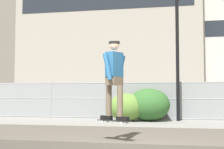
# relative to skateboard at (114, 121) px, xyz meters

# --- Properties ---
(gravel_berm) EXTENTS (12.38, 2.96, 0.30)m
(gravel_berm) POSITION_rel_skateboard_xyz_m (0.40, 1.17, -0.57)
(gravel_berm) COLOR #4C473F
(gravel_berm) RESTS_ON ground_plane
(skateboard) EXTENTS (0.80, 0.55, 0.07)m
(skateboard) POSITION_rel_skateboard_xyz_m (0.00, 0.00, 0.00)
(skateboard) COLOR black
(skater) EXTENTS (0.69, 0.62, 1.74)m
(skater) POSITION_rel_skateboard_xyz_m (0.00, 0.00, 1.00)
(skater) COLOR black
(skater) RESTS_ON skateboard
(chain_fence) EXTENTS (21.60, 0.06, 1.85)m
(chain_fence) POSITION_rel_skateboard_xyz_m (0.40, 8.72, 0.21)
(chain_fence) COLOR gray
(chain_fence) RESTS_ON ground_plane
(street_lamp) EXTENTS (0.44, 0.44, 7.77)m
(street_lamp) POSITION_rel_skateboard_xyz_m (1.58, 8.17, 4.03)
(street_lamp) COLOR black
(street_lamp) RESTS_ON ground_plane
(parked_car_near) EXTENTS (4.54, 2.23, 1.66)m
(parked_car_near) POSITION_rel_skateboard_xyz_m (-5.43, 11.71, 0.12)
(parked_car_near) COLOR black
(parked_car_near) RESTS_ON ground_plane
(parked_car_mid) EXTENTS (4.54, 2.24, 1.66)m
(parked_car_mid) POSITION_rel_skateboard_xyz_m (0.09, 11.86, 0.12)
(parked_car_mid) COLOR silver
(parked_car_mid) RESTS_ON ground_plane
(library_building) EXTENTS (29.78, 10.12, 24.93)m
(library_building) POSITION_rel_skateboard_xyz_m (-8.71, 44.28, 11.74)
(library_building) COLOR gray
(library_building) RESTS_ON ground_plane
(shrub_left) EXTENTS (1.67, 1.37, 1.29)m
(shrub_left) POSITION_rel_skateboard_xyz_m (-0.79, 7.54, -0.08)
(shrub_left) COLOR #567A33
(shrub_left) RESTS_ON ground_plane
(shrub_center) EXTENTS (1.97, 1.61, 1.52)m
(shrub_center) POSITION_rel_skateboard_xyz_m (0.23, 7.80, 0.04)
(shrub_center) COLOR #2D5B28
(shrub_center) RESTS_ON ground_plane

